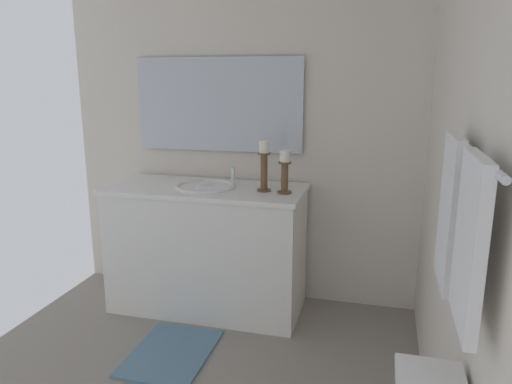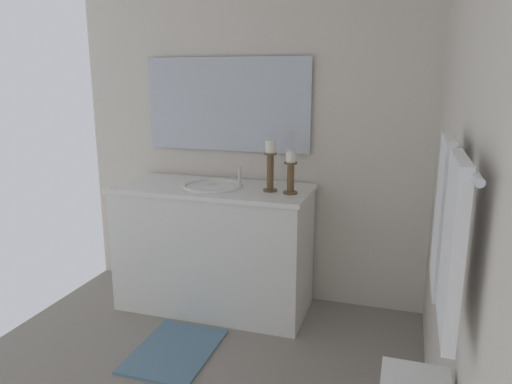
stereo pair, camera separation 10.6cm
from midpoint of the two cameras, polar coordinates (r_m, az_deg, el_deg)
name	(u,v)px [view 2 (the right image)]	position (r m, az deg, el deg)	size (l,w,h in m)	color
wall_back	(465,178)	(1.84, 25.02, 1.47)	(2.87, 0.04, 2.45)	silver
wall_left	(250,127)	(3.39, 0.21, 7.74)	(0.04, 2.51, 2.45)	silver
vanity_cabinet	(214,247)	(3.32, -4.06, -6.53)	(0.58, 1.31, 0.86)	white
sink_basin	(213,192)	(3.21, -4.16, 0.00)	(0.40, 0.40, 0.24)	white
mirror	(227,105)	(3.39, -2.57, 10.27)	(0.02, 1.19, 0.64)	silver
candle_holder_tall	(291,171)	(2.98, 5.14, 2.47)	(0.09, 0.09, 0.27)	brown
candle_holder_short	(270,165)	(3.03, 2.70, 3.26)	(0.09, 0.09, 0.32)	brown
towel_bar	(461,153)	(1.43, 25.05, 4.19)	(0.02, 0.02, 0.79)	silver
towel_near_vanity	(442,214)	(1.66, 22.85, -2.43)	(0.28, 0.03, 0.49)	white
towel_center	(453,246)	(1.28, 24.42, -5.88)	(0.28, 0.03, 0.44)	white
bath_mat	(175,351)	(2.99, -8.53, -18.06)	(0.60, 0.44, 0.02)	slate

